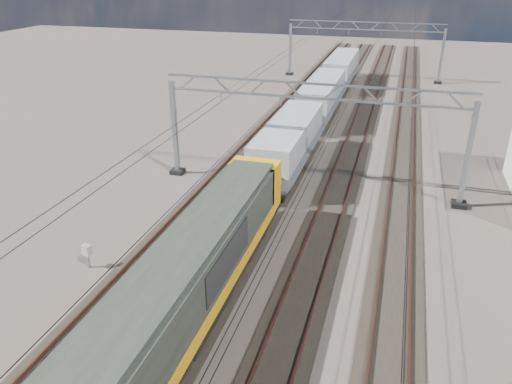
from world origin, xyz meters
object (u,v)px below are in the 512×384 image
(hopper_wagon_lead, at_px, (289,142))
(trackside_cabinet, at_px, (87,251))
(catenary_gantry_far, at_px, (363,48))
(locomotive, at_px, (189,279))
(hopper_wagon_third, at_px, (342,68))
(hopper_wagon_mid, at_px, (322,95))
(catenary_gantry_mid, at_px, (310,133))

(hopper_wagon_lead, relative_size, trackside_cabinet, 10.16)
(catenary_gantry_far, xyz_separation_m, trackside_cabinet, (-8.60, -48.44, -2.93))
(catenary_gantry_far, xyz_separation_m, locomotive, (-2.00, -51.04, -1.58))
(catenary_gantry_far, distance_m, hopper_wagon_third, 5.59)
(locomotive, distance_m, hopper_wagon_mid, 31.90)
(hopper_wagon_third, xyz_separation_m, trackside_cabinet, (-6.60, -43.49, -1.26))
(catenary_gantry_far, distance_m, hopper_wagon_mid, 19.32)
(hopper_wagon_third, bearing_deg, hopper_wagon_lead, -90.00)
(catenary_gantry_mid, bearing_deg, trackside_cabinet, -124.67)
(catenary_gantry_far, bearing_deg, locomotive, -92.24)
(catenary_gantry_mid, bearing_deg, hopper_wagon_lead, 127.03)
(catenary_gantry_far, bearing_deg, hopper_wagon_lead, -93.43)
(hopper_wagon_third, bearing_deg, catenary_gantry_mid, -86.31)
(trackside_cabinet, bearing_deg, hopper_wagon_third, 95.55)
(hopper_wagon_mid, relative_size, hopper_wagon_third, 1.00)
(catenary_gantry_mid, relative_size, hopper_wagon_third, 1.53)
(catenary_gantry_mid, xyz_separation_m, locomotive, (-2.00, -15.04, -1.58))
(catenary_gantry_far, height_order, locomotive, catenary_gantry_far)
(catenary_gantry_far, distance_m, locomotive, 51.11)
(catenary_gantry_far, relative_size, hopper_wagon_lead, 1.53)
(catenary_gantry_mid, distance_m, trackside_cabinet, 15.41)
(hopper_wagon_lead, bearing_deg, trackside_cabinet, -113.63)
(catenary_gantry_mid, xyz_separation_m, hopper_wagon_lead, (-2.00, 2.65, -1.67))
(hopper_wagon_mid, bearing_deg, hopper_wagon_lead, -90.00)
(hopper_wagon_lead, relative_size, hopper_wagon_third, 1.00)
(catenary_gantry_far, bearing_deg, catenary_gantry_mid, -90.00)
(catenary_gantry_far, bearing_deg, trackside_cabinet, -100.07)
(catenary_gantry_mid, height_order, hopper_wagon_third, catenary_gantry_mid)
(catenary_gantry_far, xyz_separation_m, hopper_wagon_third, (-2.00, -4.95, -1.67))
(hopper_wagon_lead, bearing_deg, hopper_wagon_mid, 90.00)
(catenary_gantry_mid, height_order, catenary_gantry_far, same)
(hopper_wagon_lead, height_order, hopper_wagon_mid, same)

